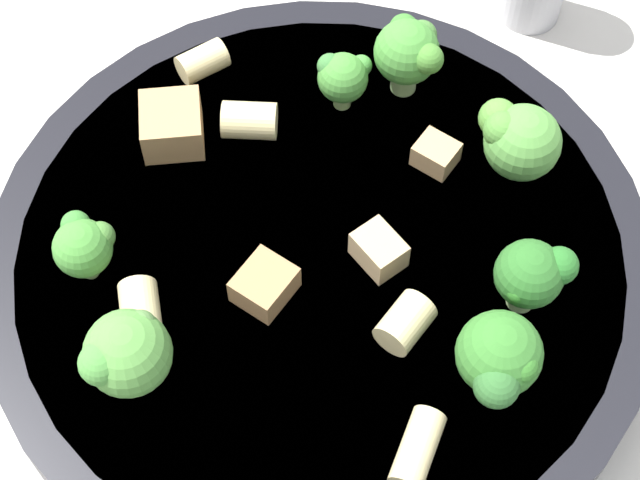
{
  "coord_description": "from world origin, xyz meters",
  "views": [
    {
      "loc": [
        0.22,
        0.03,
        0.42
      ],
      "look_at": [
        0.0,
        0.0,
        0.05
      ],
      "focal_mm": 60.0,
      "sensor_mm": 36.0,
      "label": 1
    }
  ],
  "objects_px": {
    "broccoli_floret_6": "(532,275)",
    "rigatoni_0": "(417,449)",
    "rigatoni_2": "(249,120)",
    "broccoli_floret_3": "(518,139)",
    "broccoli_floret_4": "(83,245)",
    "chicken_chunk_3": "(436,154)",
    "broccoli_floret_5": "(500,358)",
    "rigatoni_1": "(405,323)",
    "broccoli_floret_1": "(409,51)",
    "rigatoni_3": "(141,315)",
    "chicken_chunk_1": "(172,125)",
    "broccoli_floret_2": "(346,78)",
    "chicken_chunk_0": "(265,285)",
    "broccoli_floret_0": "(126,354)",
    "rigatoni_4": "(202,61)",
    "pasta_bowl": "(320,270)",
    "chicken_chunk_2": "(380,240)"
  },
  "relations": [
    {
      "from": "pasta_bowl",
      "to": "broccoli_floret_0",
      "type": "distance_m",
      "value": 0.1
    },
    {
      "from": "broccoli_floret_3",
      "to": "broccoli_floret_6",
      "type": "xyz_separation_m",
      "value": [
        0.07,
        0.01,
        0.0
      ]
    },
    {
      "from": "broccoli_floret_0",
      "to": "broccoli_floret_2",
      "type": "height_order",
      "value": "broccoli_floret_0"
    },
    {
      "from": "broccoli_floret_6",
      "to": "rigatoni_0",
      "type": "xyz_separation_m",
      "value": [
        0.07,
        -0.04,
        -0.02
      ]
    },
    {
      "from": "broccoli_floret_6",
      "to": "rigatoni_2",
      "type": "height_order",
      "value": "broccoli_floret_6"
    },
    {
      "from": "broccoli_floret_2",
      "to": "rigatoni_0",
      "type": "distance_m",
      "value": 0.17
    },
    {
      "from": "broccoli_floret_6",
      "to": "broccoli_floret_0",
      "type": "bearing_deg",
      "value": -70.02
    },
    {
      "from": "chicken_chunk_2",
      "to": "rigatoni_3",
      "type": "bearing_deg",
      "value": -62.6
    },
    {
      "from": "chicken_chunk_1",
      "to": "chicken_chunk_2",
      "type": "height_order",
      "value": "chicken_chunk_1"
    },
    {
      "from": "broccoli_floret_4",
      "to": "chicken_chunk_1",
      "type": "distance_m",
      "value": 0.07
    },
    {
      "from": "broccoli_floret_4",
      "to": "broccoli_floret_6",
      "type": "relative_size",
      "value": 0.86
    },
    {
      "from": "chicken_chunk_3",
      "to": "broccoli_floret_3",
      "type": "bearing_deg",
      "value": 93.6
    },
    {
      "from": "rigatoni_4",
      "to": "chicken_chunk_3",
      "type": "height_order",
      "value": "rigatoni_4"
    },
    {
      "from": "rigatoni_3",
      "to": "chicken_chunk_1",
      "type": "relative_size",
      "value": 0.99
    },
    {
      "from": "broccoli_floret_5",
      "to": "rigatoni_1",
      "type": "relative_size",
      "value": 1.81
    },
    {
      "from": "pasta_bowl",
      "to": "broccoli_floret_5",
      "type": "height_order",
      "value": "broccoli_floret_5"
    },
    {
      "from": "rigatoni_0",
      "to": "chicken_chunk_0",
      "type": "distance_m",
      "value": 0.09
    },
    {
      "from": "rigatoni_0",
      "to": "chicken_chunk_3",
      "type": "xyz_separation_m",
      "value": [
        -0.13,
        -0.0,
        -0.0
      ]
    },
    {
      "from": "broccoli_floret_2",
      "to": "rigatoni_3",
      "type": "relative_size",
      "value": 1.08
    },
    {
      "from": "broccoli_floret_0",
      "to": "rigatoni_2",
      "type": "bearing_deg",
      "value": 168.54
    },
    {
      "from": "chicken_chunk_2",
      "to": "chicken_chunk_3",
      "type": "height_order",
      "value": "chicken_chunk_2"
    },
    {
      "from": "chicken_chunk_1",
      "to": "chicken_chunk_3",
      "type": "distance_m",
      "value": 0.12
    },
    {
      "from": "broccoli_floret_6",
      "to": "rigatoni_0",
      "type": "bearing_deg",
      "value": -28.17
    },
    {
      "from": "broccoli_floret_3",
      "to": "rigatoni_0",
      "type": "xyz_separation_m",
      "value": [
        0.14,
        -0.03,
        -0.01
      ]
    },
    {
      "from": "broccoli_floret_3",
      "to": "rigatoni_1",
      "type": "distance_m",
      "value": 0.1
    },
    {
      "from": "broccoli_floret_6",
      "to": "rigatoni_2",
      "type": "distance_m",
      "value": 0.14
    },
    {
      "from": "broccoli_floret_2",
      "to": "rigatoni_0",
      "type": "bearing_deg",
      "value": 15.74
    },
    {
      "from": "broccoli_floret_0",
      "to": "rigatoni_0",
      "type": "relative_size",
      "value": 1.37
    },
    {
      "from": "pasta_bowl",
      "to": "rigatoni_3",
      "type": "height_order",
      "value": "rigatoni_3"
    },
    {
      "from": "chicken_chunk_0",
      "to": "chicken_chunk_1",
      "type": "xyz_separation_m",
      "value": [
        -0.07,
        -0.05,
        0.0
      ]
    },
    {
      "from": "pasta_bowl",
      "to": "broccoli_floret_4",
      "type": "distance_m",
      "value": 0.1
    },
    {
      "from": "broccoli_floret_3",
      "to": "chicken_chunk_3",
      "type": "height_order",
      "value": "broccoli_floret_3"
    },
    {
      "from": "broccoli_floret_3",
      "to": "broccoli_floret_4",
      "type": "distance_m",
      "value": 0.19
    },
    {
      "from": "broccoli_floret_4",
      "to": "rigatoni_0",
      "type": "height_order",
      "value": "broccoli_floret_4"
    },
    {
      "from": "chicken_chunk_1",
      "to": "chicken_chunk_2",
      "type": "xyz_separation_m",
      "value": [
        0.05,
        0.1,
        -0.0
      ]
    },
    {
      "from": "chicken_chunk_2",
      "to": "chicken_chunk_0",
      "type": "bearing_deg",
      "value": -58.84
    },
    {
      "from": "broccoli_floret_3",
      "to": "rigatoni_3",
      "type": "relative_size",
      "value": 1.33
    },
    {
      "from": "broccoli_floret_0",
      "to": "broccoli_floret_4",
      "type": "bearing_deg",
      "value": -148.37
    },
    {
      "from": "rigatoni_3",
      "to": "rigatoni_4",
      "type": "bearing_deg",
      "value": 179.87
    },
    {
      "from": "broccoli_floret_1",
      "to": "pasta_bowl",
      "type": "bearing_deg",
      "value": -16.61
    },
    {
      "from": "chicken_chunk_0",
      "to": "chicken_chunk_3",
      "type": "bearing_deg",
      "value": 139.06
    },
    {
      "from": "broccoli_floret_1",
      "to": "broccoli_floret_6",
      "type": "bearing_deg",
      "value": 28.53
    },
    {
      "from": "rigatoni_2",
      "to": "rigatoni_0",
      "type": "bearing_deg",
      "value": 31.4
    },
    {
      "from": "pasta_bowl",
      "to": "broccoli_floret_3",
      "type": "height_order",
      "value": "broccoli_floret_3"
    },
    {
      "from": "broccoli_floret_0",
      "to": "broccoli_floret_5",
      "type": "relative_size",
      "value": 1.04
    },
    {
      "from": "rigatoni_4",
      "to": "broccoli_floret_4",
      "type": "bearing_deg",
      "value": -13.71
    },
    {
      "from": "broccoli_floret_5",
      "to": "broccoli_floret_6",
      "type": "distance_m",
      "value": 0.04
    },
    {
      "from": "pasta_bowl",
      "to": "chicken_chunk_3",
      "type": "bearing_deg",
      "value": 139.62
    },
    {
      "from": "broccoli_floret_6",
      "to": "rigatoni_2",
      "type": "bearing_deg",
      "value": -119.62
    },
    {
      "from": "pasta_bowl",
      "to": "broccoli_floret_1",
      "type": "distance_m",
      "value": 0.1
    }
  ]
}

